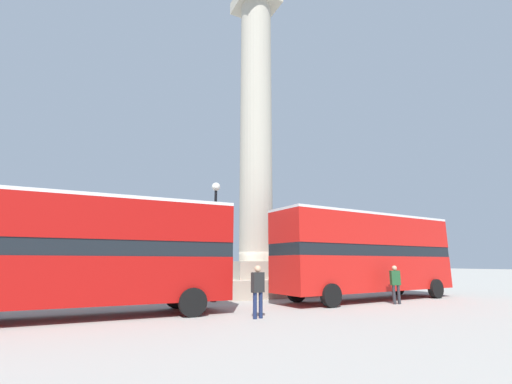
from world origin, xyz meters
TOP-DOWN VIEW (x-y plane):
  - ground_plane at (0.00, 0.00)m, footprint 200.00×200.00m
  - monument_column at (0.00, 0.00)m, footprint 5.36×5.36m
  - bus_a at (3.88, -5.26)m, footprint 10.97×3.28m
  - bus_b at (-9.36, -5.12)m, footprint 10.20×3.10m
  - equestrian_statue at (-11.18, 5.71)m, footprint 3.83×3.00m
  - street_lamp at (-3.55, -2.33)m, footprint 0.44×0.44m
  - pedestrian_near_lamp at (-3.96, -7.87)m, footprint 0.49×0.27m
  - pedestrian_by_plinth at (3.67, -7.12)m, footprint 0.49×0.29m

SIDE VIEW (x-z plane):
  - ground_plane at x=0.00m, z-range 0.00..0.00m
  - pedestrian_by_plinth at x=3.67m, z-range 0.11..1.86m
  - pedestrian_near_lamp at x=-3.96m, z-range 0.12..1.90m
  - equestrian_statue at x=-11.18m, z-range -1.30..4.72m
  - bus_b at x=-9.36m, z-range 0.23..4.41m
  - bus_a at x=3.88m, z-range 0.23..4.59m
  - street_lamp at x=-3.55m, z-range 0.43..6.41m
  - monument_column at x=0.00m, z-range -2.73..18.92m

